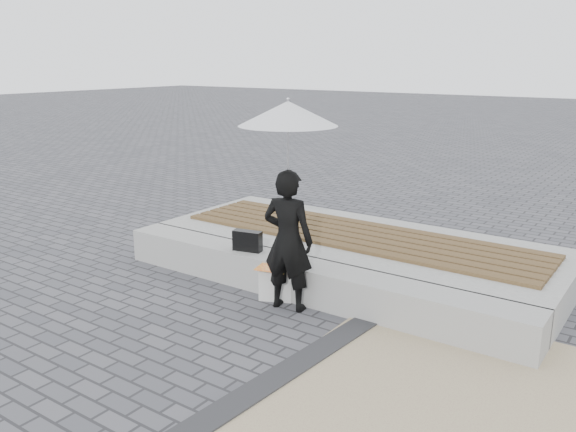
{
  "coord_description": "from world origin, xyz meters",
  "views": [
    {
      "loc": [
        3.34,
        -3.48,
        2.54
      ],
      "look_at": [
        0.02,
        1.26,
        1.0
      ],
      "focal_mm": 36.95,
      "sensor_mm": 36.0,
      "label": 1
    }
  ],
  "objects_px": {
    "woman": "(288,240)",
    "parasol": "(288,114)",
    "seating_ledge": "(304,280)",
    "handbag": "(247,241)",
    "canvas_tote": "(276,283)"
  },
  "relations": [
    {
      "from": "handbag",
      "to": "canvas_tote",
      "type": "bearing_deg",
      "value": -32.89
    },
    {
      "from": "woman",
      "to": "canvas_tote",
      "type": "distance_m",
      "value": 0.61
    },
    {
      "from": "seating_ledge",
      "to": "canvas_tote",
      "type": "bearing_deg",
      "value": -130.84
    },
    {
      "from": "seating_ledge",
      "to": "canvas_tote",
      "type": "distance_m",
      "value": 0.32
    },
    {
      "from": "canvas_tote",
      "to": "handbag",
      "type": "bearing_deg",
      "value": 135.18
    },
    {
      "from": "seating_ledge",
      "to": "canvas_tote",
      "type": "height_order",
      "value": "seating_ledge"
    },
    {
      "from": "seating_ledge",
      "to": "parasol",
      "type": "bearing_deg",
      "value": -86.13
    },
    {
      "from": "seating_ledge",
      "to": "parasol",
      "type": "distance_m",
      "value": 1.86
    },
    {
      "from": "parasol",
      "to": "handbag",
      "type": "bearing_deg",
      "value": 158.53
    },
    {
      "from": "woman",
      "to": "parasol",
      "type": "height_order",
      "value": "parasol"
    },
    {
      "from": "seating_ledge",
      "to": "parasol",
      "type": "height_order",
      "value": "parasol"
    },
    {
      "from": "handbag",
      "to": "canvas_tote",
      "type": "distance_m",
      "value": 0.68
    },
    {
      "from": "woman",
      "to": "parasol",
      "type": "distance_m",
      "value": 1.29
    },
    {
      "from": "parasol",
      "to": "handbag",
      "type": "height_order",
      "value": "parasol"
    },
    {
      "from": "woman",
      "to": "handbag",
      "type": "distance_m",
      "value": 0.87
    }
  ]
}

